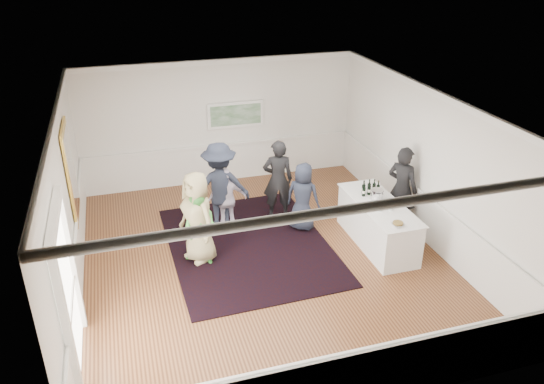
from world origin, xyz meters
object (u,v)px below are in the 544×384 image
object	(u,v)px
guest_dark_a	(220,187)
guest_dark_b	(278,180)
guest_tan	(198,217)
nut_bowl	(398,224)
bartender	(402,189)
ice_bucket	(377,196)
guest_navy	(303,197)
serving_table	(378,224)
guest_lilac	(227,199)
guest_green	(201,229)

from	to	relation	value
guest_dark_a	guest_dark_b	size ratio (longest dim) A/B	1.07
guest_tan	guest_dark_a	world-z (taller)	guest_dark_a
nut_bowl	bartender	bearing A→B (deg)	58.28
guest_dark_b	ice_bucket	size ratio (longest dim) A/B	7.18
bartender	guest_dark_b	bearing A→B (deg)	30.81
guest_dark_b	nut_bowl	distance (m)	3.08
guest_navy	ice_bucket	bearing A→B (deg)	-177.02
guest_tan	guest_dark_a	size ratio (longest dim) A/B	0.93
bartender	serving_table	bearing A→B (deg)	90.02
serving_table	nut_bowl	size ratio (longest dim) A/B	9.73
guest_dark_b	bartender	bearing A→B (deg)	164.26
guest_tan	guest_dark_b	xyz separation A→B (m)	(2.02, 1.24, -0.00)
ice_bucket	guest_navy	bearing A→B (deg)	144.32
nut_bowl	guest_tan	bearing A→B (deg)	158.35
serving_table	guest_tan	bearing A→B (deg)	172.30
serving_table	bartender	world-z (taller)	bartender
guest_navy	guest_dark_b	bearing A→B (deg)	-22.91
bartender	guest_dark_b	xyz separation A→B (m)	(-2.40, 1.28, -0.03)
serving_table	bartender	distance (m)	1.01
guest_dark_b	nut_bowl	world-z (taller)	guest_dark_b
guest_lilac	ice_bucket	distance (m)	3.18
guest_lilac	guest_dark_b	bearing A→B (deg)	-167.48
serving_table	guest_navy	world-z (taller)	guest_navy
serving_table	guest_dark_a	xyz separation A→B (m)	(-2.99, 1.59, 0.53)
guest_tan	guest_dark_a	distance (m)	1.28
bartender	guest_lilac	world-z (taller)	bartender
guest_tan	ice_bucket	distance (m)	3.68
serving_table	bartender	bearing A→B (deg)	31.07
guest_tan	guest_green	world-z (taller)	guest_tan
guest_tan	serving_table	bearing A→B (deg)	56.54
ice_bucket	nut_bowl	xyz separation A→B (m)	(-0.10, -1.07, -0.08)
guest_green	guest_navy	world-z (taller)	guest_navy
ice_bucket	nut_bowl	bearing A→B (deg)	-95.25
bartender	guest_lilac	size ratio (longest dim) A/B	1.32
guest_navy	guest_dark_a	bearing A→B (deg)	21.99
serving_table	guest_dark_b	xyz separation A→B (m)	(-1.64, 1.74, 0.46)
serving_table	guest_green	bearing A→B (deg)	174.50
guest_dark_b	nut_bowl	bearing A→B (deg)	132.52
bartender	guest_green	distance (m)	4.40
guest_green	guest_lilac	distance (m)	1.38
guest_lilac	serving_table	bearing A→B (deg)	153.80
guest_lilac	ice_bucket	xyz separation A→B (m)	(2.87, -1.35, 0.32)
bartender	nut_bowl	bearing A→B (deg)	117.23
guest_lilac	nut_bowl	world-z (taller)	guest_lilac
guest_green	guest_lilac	bearing A→B (deg)	91.70
guest_tan	guest_dark_b	bearing A→B (deg)	95.84
guest_green	guest_dark_b	xyz separation A→B (m)	(2.00, 1.39, 0.19)
ice_bucket	nut_bowl	size ratio (longest dim) A/B	1.09
guest_green	nut_bowl	bearing A→B (deg)	15.74
guest_green	ice_bucket	xyz separation A→B (m)	(3.64, -0.20, 0.31)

